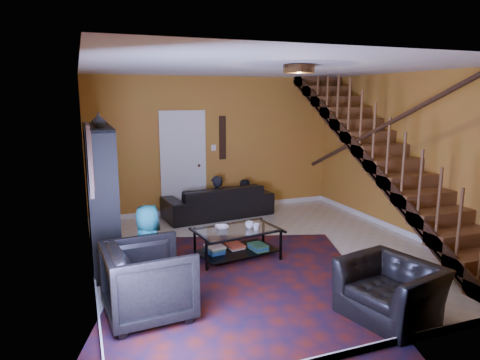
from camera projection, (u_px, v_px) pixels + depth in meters
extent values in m
plane|color=beige|center=(270.00, 253.00, 6.65)|extent=(5.50, 5.50, 0.00)
plane|color=#A37B24|center=(215.00, 145.00, 8.91)|extent=(5.20, 0.00, 5.20)
plane|color=#A37B24|center=(399.00, 209.00, 3.86)|extent=(5.20, 0.00, 5.20)
plane|color=#A37B24|center=(87.00, 176.00, 5.48)|extent=(0.00, 5.50, 5.50)
plane|color=#A37B24|center=(409.00, 156.00, 7.28)|extent=(0.00, 5.50, 5.50)
plane|color=white|center=(272.00, 68.00, 6.11)|extent=(5.50, 5.50, 0.00)
cube|color=silver|center=(216.00, 208.00, 9.16)|extent=(5.20, 0.02, 0.10)
cube|color=silver|center=(94.00, 274.00, 5.74)|extent=(0.02, 5.50, 0.10)
cube|color=#A37B24|center=(386.00, 162.00, 7.13)|extent=(0.95, 4.92, 2.83)
cube|color=black|center=(364.00, 159.00, 6.96)|extent=(0.04, 5.02, 3.02)
cylinder|color=black|center=(367.00, 131.00, 6.88)|extent=(0.07, 4.20, 2.44)
cube|color=black|center=(102.00, 195.00, 6.17)|extent=(0.35, 1.80, 2.00)
cube|color=black|center=(104.00, 235.00, 6.29)|extent=(0.35, 1.72, 0.03)
cube|color=black|center=(101.00, 184.00, 6.14)|extent=(0.35, 1.72, 0.03)
cube|color=silver|center=(183.00, 165.00, 8.71)|extent=(0.82, 0.05, 2.05)
cube|color=maroon|center=(89.00, 158.00, 4.60)|extent=(0.04, 0.74, 0.74)
cube|color=black|center=(223.00, 138.00, 8.91)|extent=(0.14, 0.03, 0.90)
cylinder|color=#3F2814|center=(299.00, 69.00, 5.39)|extent=(0.40, 0.40, 0.10)
cube|color=#49130D|center=(240.00, 281.00, 5.62)|extent=(4.15, 4.45, 0.02)
imported|color=black|center=(218.00, 201.00, 8.67)|extent=(2.26, 1.08, 0.64)
imported|color=black|center=(149.00, 281.00, 4.67)|extent=(0.99, 0.96, 0.84)
imported|color=black|center=(390.00, 291.00, 4.67)|extent=(1.05, 1.14, 0.63)
imported|color=black|center=(216.00, 206.00, 8.73)|extent=(0.47, 0.31, 1.28)
imported|color=black|center=(243.00, 207.00, 8.95)|extent=(0.57, 0.45, 1.16)
imported|color=#1A6364|center=(148.00, 249.00, 5.26)|extent=(0.46, 0.60, 1.11)
cube|color=black|center=(207.00, 256.00, 5.91)|extent=(0.03, 0.03, 0.45)
cube|color=black|center=(281.00, 246.00, 6.31)|extent=(0.03, 0.03, 0.45)
cube|color=black|center=(195.00, 242.00, 6.50)|extent=(0.03, 0.03, 0.45)
cube|color=black|center=(263.00, 234.00, 6.89)|extent=(0.03, 0.03, 0.45)
cube|color=black|center=(237.00, 251.00, 6.42)|extent=(1.23, 0.81, 0.02)
cube|color=silver|center=(237.00, 230.00, 6.36)|extent=(1.29, 0.88, 0.02)
imported|color=#999999|center=(249.00, 225.00, 6.39)|extent=(0.15, 0.15, 0.10)
imported|color=#999999|center=(256.00, 227.00, 6.31)|extent=(0.13, 0.13, 0.09)
imported|color=#999999|center=(222.00, 227.00, 6.36)|extent=(0.21, 0.21, 0.05)
imported|color=#999999|center=(99.00, 120.00, 5.50)|extent=(0.18, 0.18, 0.19)
cylinder|color=red|center=(156.00, 313.00, 4.62)|extent=(0.17, 0.17, 0.15)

